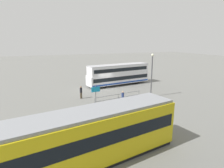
# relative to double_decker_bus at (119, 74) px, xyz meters

# --- Properties ---
(ground_plane) EXTENTS (160.00, 160.00, 0.00)m
(ground_plane) POSITION_rel_double_decker_bus_xyz_m (3.05, 2.21, -1.89)
(ground_plane) COLOR slate
(double_decker_bus) EXTENTS (11.83, 3.99, 3.67)m
(double_decker_bus) POSITION_rel_double_decker_bus_xyz_m (0.00, 0.00, 0.00)
(double_decker_bus) COLOR white
(double_decker_bus) RESTS_ON ground
(tram_yellow) EXTENTS (12.28, 4.60, 3.54)m
(tram_yellow) POSITION_rel_double_decker_bus_xyz_m (10.61, 19.56, -0.05)
(tram_yellow) COLOR yellow
(tram_yellow) RESTS_ON ground
(pedestrian_near_railing) EXTENTS (0.44, 0.44, 1.74)m
(pedestrian_near_railing) POSITION_rel_double_decker_bus_xyz_m (8.16, 5.61, -0.88)
(pedestrian_near_railing) COLOR #4C3F2D
(pedestrian_near_railing) RESTS_ON ground
(pedestrian_crossing) EXTENTS (0.45, 0.45, 1.68)m
(pedestrian_crossing) POSITION_rel_double_decker_bus_xyz_m (3.90, 9.91, -0.92)
(pedestrian_crossing) COLOR #4C3F2D
(pedestrian_crossing) RESTS_ON ground
(pedestrian_railing) EXTENTS (6.73, 0.96, 1.08)m
(pedestrian_railing) POSITION_rel_double_decker_bus_xyz_m (4.09, 8.96, -1.16)
(pedestrian_railing) COLOR gray
(pedestrian_railing) RESTS_ON ground
(info_sign) EXTENTS (1.09, 0.17, 2.53)m
(info_sign) POSITION_rel_double_decker_bus_xyz_m (7.27, 9.45, -0.13)
(info_sign) COLOR slate
(info_sign) RESTS_ON ground
(street_lamp) EXTENTS (0.36, 0.36, 6.05)m
(street_lamp) POSITION_rel_double_decker_bus_xyz_m (-1.15, 8.54, 1.70)
(street_lamp) COLOR #4C4C51
(street_lamp) RESTS_ON ground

